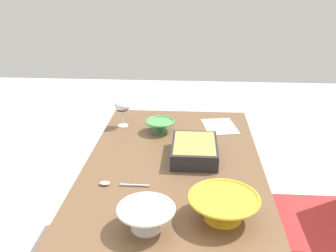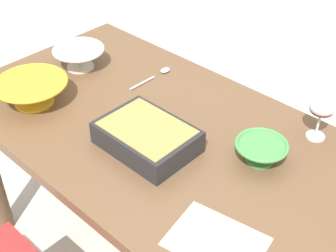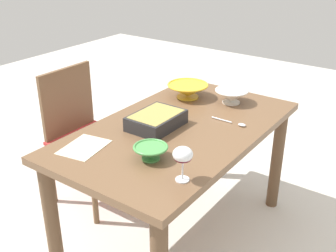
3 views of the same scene
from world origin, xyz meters
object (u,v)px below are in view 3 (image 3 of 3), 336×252
casserole_dish (156,120)px  chair (82,130)px  dining_table (179,145)px  small_bowl (151,152)px  serving_spoon (236,123)px  napkin (84,147)px  serving_bowl (188,90)px  wine_glass (183,156)px  mixing_bowl (231,95)px

casserole_dish → chair: bearing=83.4°
dining_table → small_bowl: size_ratio=8.68×
serving_spoon → chair: bearing=101.0°
casserole_dish → napkin: 0.42m
serving_spoon → dining_table: bearing=130.5°
casserole_dish → serving_spoon: 0.43m
small_bowl → napkin: (-0.10, 0.33, -0.04)m
serving_bowl → wine_glass: bearing=-148.2°
small_bowl → mixing_bowl: bearing=1.8°
dining_table → chair: bearing=89.6°
mixing_bowl → serving_bowl: 0.28m
mixing_bowl → chair: bearing=118.9°
serving_bowl → napkin: 0.86m
small_bowl → wine_glass: bearing=-106.7°
serving_bowl → napkin: size_ratio=1.09×
serving_bowl → napkin: serving_bowl is taller
wine_glass → casserole_dish: bearing=48.6°
dining_table → serving_bowl: serving_bowl is taller
serving_spoon → serving_bowl: bearing=66.3°
chair → mixing_bowl: chair is taller
chair → napkin: size_ratio=3.81×
mixing_bowl → napkin: 0.98m
small_bowl → serving_spoon: small_bowl is taller
casserole_dish → mixing_bowl: 0.56m
chair → serving_spoon: chair is taller
serving_bowl → serving_spoon: (-0.19, -0.43, -0.04)m
napkin → serving_bowl: bearing=-2.6°
small_bowl → serving_spoon: size_ratio=0.78×
serving_bowl → mixing_bowl: bearing=-73.8°
mixing_bowl → napkin: (-0.93, 0.30, -0.05)m
small_bowl → serving_spoon: bearing=-14.1°
dining_table → small_bowl: small_bowl is taller
dining_table → serving_spoon: size_ratio=6.73×
chair → mixing_bowl: bearing=-61.1°
wine_glass → mixing_bowl: size_ratio=0.77×
casserole_dish → small_bowl: (-0.29, -0.19, -0.00)m
casserole_dish → small_bowl: size_ratio=1.81×
dining_table → wine_glass: wine_glass is taller
serving_bowl → serving_spoon: serving_bowl is taller
chair → serving_spoon: 1.05m
wine_glass → chair: bearing=68.0°
dining_table → small_bowl: 0.41m
casserole_dish → serving_bowl: size_ratio=1.14×
wine_glass → napkin: wine_glass is taller
casserole_dish → napkin: size_ratio=1.25×
dining_table → serving_spoon: 0.33m
dining_table → napkin: (-0.46, 0.24, 0.11)m
wine_glass → serving_bowl: bearing=31.8°
mixing_bowl → napkin: size_ratio=0.86×
dining_table → chair: size_ratio=1.57×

